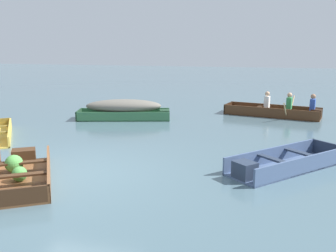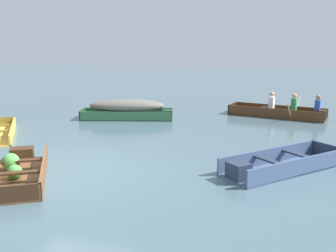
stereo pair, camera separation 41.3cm
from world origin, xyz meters
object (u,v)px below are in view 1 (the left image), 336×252
at_px(skiff_slate_blue_near_moored, 283,164).
at_px(skiff_green_far_moored, 125,108).
at_px(dinghy_wooden_brown_foreground, 20,172).
at_px(rowboat_dark_varnish_with_crew, 278,111).

height_order(skiff_slate_blue_near_moored, skiff_green_far_moored, skiff_green_far_moored).
bearing_deg(skiff_slate_blue_near_moored, dinghy_wooden_brown_foreground, -159.75).
relative_size(skiff_slate_blue_near_moored, skiff_green_far_moored, 0.81).
relative_size(skiff_green_far_moored, rowboat_dark_varnish_with_crew, 0.94).
bearing_deg(rowboat_dark_varnish_with_crew, skiff_slate_blue_near_moored, -90.40).
xyz_separation_m(skiff_slate_blue_near_moored, skiff_green_far_moored, (-5.44, 4.45, 0.28)).
distance_m(skiff_slate_blue_near_moored, rowboat_dark_varnish_with_crew, 6.49).
distance_m(skiff_slate_blue_near_moored, skiff_green_far_moored, 7.03).
xyz_separation_m(dinghy_wooden_brown_foreground, rowboat_dark_varnish_with_crew, (5.29, 8.43, 0.08)).
height_order(dinghy_wooden_brown_foreground, rowboat_dark_varnish_with_crew, rowboat_dark_varnish_with_crew).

